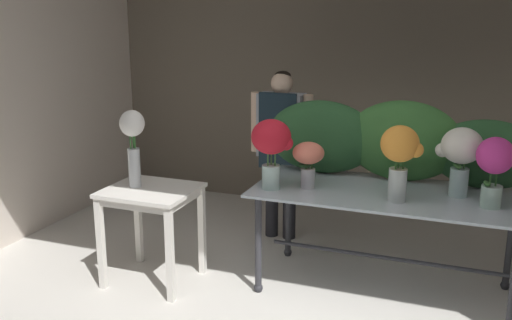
{
  "coord_description": "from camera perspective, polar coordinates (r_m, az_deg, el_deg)",
  "views": [
    {
      "loc": [
        1.1,
        -2.59,
        2.09
      ],
      "look_at": [
        -0.39,
        1.27,
        1.02
      ],
      "focal_mm": 40.83,
      "sensor_mm": 36.0,
      "label": 1
    }
  ],
  "objects": [
    {
      "name": "display_table_glass",
      "position": [
        4.43,
        12.71,
        -4.47
      ],
      "size": [
        1.97,
        0.93,
        0.8
      ],
      "color": "silver",
      "rests_on": "ground"
    },
    {
      "name": "vase_sunset_snapdragons",
      "position": [
        4.11,
        13.92,
        0.64
      ],
      "size": [
        0.29,
        0.26,
        0.54
      ],
      "color": "silver",
      "rests_on": "display_table_glass"
    },
    {
      "name": "foliage_backdrop",
      "position": [
        4.66,
        12.62,
        1.72
      ],
      "size": [
        2.12,
        0.3,
        0.63
      ],
      "color": "#28562D",
      "rests_on": "display_table_glass"
    },
    {
      "name": "ground_plane",
      "position": [
        4.91,
        6.27,
        -10.81
      ],
      "size": [
        7.57,
        7.57,
        0.0
      ],
      "primitive_type": "plane",
      "color": "silver"
    },
    {
      "name": "florist",
      "position": [
        5.31,
        2.47,
        2.18
      ],
      "size": [
        0.59,
        0.24,
        1.57
      ],
      "color": "#232328",
      "rests_on": "ground"
    },
    {
      "name": "wall_back",
      "position": [
        6.16,
        10.83,
        8.28
      ],
      "size": [
        5.74,
        0.12,
        2.91
      ],
      "primitive_type": "cube",
      "color": "#706656",
      "rests_on": "ground"
    },
    {
      "name": "vase_ivory_roses",
      "position": [
        4.36,
        19.4,
        0.67
      ],
      "size": [
        0.33,
        0.29,
        0.5
      ],
      "color": "silver",
      "rests_on": "display_table_glass"
    },
    {
      "name": "vase_crimson_stock",
      "position": [
        4.28,
        1.55,
        1.58
      ],
      "size": [
        0.31,
        0.29,
        0.53
      ],
      "color": "silver",
      "rests_on": "display_table_glass"
    },
    {
      "name": "vase_white_roses_tall",
      "position": [
        4.52,
        -11.99,
        2.04
      ],
      "size": [
        0.21,
        0.19,
        0.6
      ],
      "color": "silver",
      "rests_on": "side_table_white"
    },
    {
      "name": "side_table_white",
      "position": [
        4.57,
        -10.23,
        -4.05
      ],
      "size": [
        0.68,
        0.6,
        0.76
      ],
      "color": "silver",
      "rests_on": "ground"
    },
    {
      "name": "vase_magenta_peonies",
      "position": [
        4.19,
        22.32,
        -0.42
      ],
      "size": [
        0.25,
        0.25,
        0.49
      ],
      "color": "silver",
      "rests_on": "display_table_glass"
    },
    {
      "name": "vase_coral_dahlias",
      "position": [
        4.35,
        5.1,
        0.16
      ],
      "size": [
        0.24,
        0.24,
        0.35
      ],
      "color": "silver",
      "rests_on": "display_table_glass"
    },
    {
      "name": "wall_left",
      "position": [
        5.89,
        -21.59,
        7.26
      ],
      "size": [
        0.12,
        3.56,
        2.91
      ],
      "primitive_type": "cube",
      "color": "beige",
      "rests_on": "ground"
    }
  ]
}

